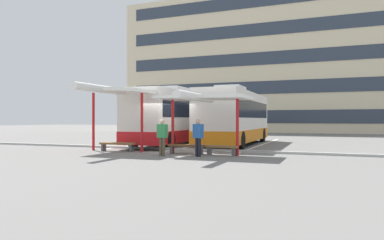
% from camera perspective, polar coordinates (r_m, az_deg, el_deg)
% --- Properties ---
extents(ground_plane, '(160.00, 160.00, 0.00)m').
position_cam_1_polar(ground_plane, '(19.00, -3.78, -4.90)').
color(ground_plane, slate).
extents(terminal_building, '(40.00, 15.66, 21.17)m').
position_cam_1_polar(terminal_building, '(54.08, 12.89, 8.10)').
color(terminal_building, beige).
rests_on(terminal_building, ground).
extents(coach_bus_0, '(2.72, 12.44, 3.75)m').
position_cam_1_polar(coach_bus_0, '(24.64, -1.62, 0.31)').
color(coach_bus_0, silver).
rests_on(coach_bus_0, ground).
extents(coach_bus_1, '(2.80, 10.47, 3.74)m').
position_cam_1_polar(coach_bus_1, '(23.79, 6.95, 0.30)').
color(coach_bus_1, silver).
rests_on(coach_bus_1, ground).
extents(lane_stripe_0, '(0.16, 14.00, 0.01)m').
position_cam_1_polar(lane_stripe_0, '(26.42, -5.17, -3.50)').
color(lane_stripe_0, white).
rests_on(lane_stripe_0, ground).
extents(lane_stripe_1, '(0.16, 14.00, 0.01)m').
position_cam_1_polar(lane_stripe_1, '(24.96, 2.58, -3.71)').
color(lane_stripe_1, white).
rests_on(lane_stripe_1, ground).
extents(lane_stripe_2, '(0.16, 14.00, 0.01)m').
position_cam_1_polar(lane_stripe_2, '(24.00, 11.11, -3.86)').
color(lane_stripe_2, white).
rests_on(lane_stripe_2, ground).
extents(waiting_shelter_0, '(3.95, 4.82, 3.36)m').
position_cam_1_polar(waiting_shelter_0, '(18.81, -12.33, 4.42)').
color(waiting_shelter_0, red).
rests_on(waiting_shelter_0, ground).
extents(bench_0, '(1.93, 0.66, 0.45)m').
position_cam_1_polar(bench_0, '(19.07, -11.78, -3.86)').
color(bench_0, brown).
rests_on(bench_0, ground).
extents(waiting_shelter_1, '(4.24, 4.39, 2.83)m').
position_cam_1_polar(waiting_shelter_1, '(16.67, 1.62, 3.40)').
color(waiting_shelter_1, red).
rests_on(waiting_shelter_1, ground).
extents(bench_1, '(1.80, 0.61, 0.45)m').
position_cam_1_polar(bench_1, '(17.28, -0.87, -4.27)').
color(bench_1, brown).
rests_on(bench_1, ground).
extents(bench_2, '(1.54, 0.54, 0.45)m').
position_cam_1_polar(bench_2, '(16.55, 4.73, -4.49)').
color(bench_2, brown).
rests_on(bench_2, ground).
extents(platform_kerb, '(44.00, 0.24, 0.12)m').
position_cam_1_polar(platform_kerb, '(19.42, -3.19, -4.62)').
color(platform_kerb, '#ADADA8').
rests_on(platform_kerb, ground).
extents(waiting_passenger_0, '(0.53, 0.40, 1.67)m').
position_cam_1_polar(waiting_passenger_0, '(15.86, 0.98, -2.39)').
color(waiting_passenger_0, black).
rests_on(waiting_passenger_0, ground).
extents(waiting_passenger_1, '(0.51, 0.32, 1.65)m').
position_cam_1_polar(waiting_passenger_1, '(16.29, -4.76, -2.36)').
color(waiting_passenger_1, brown).
rests_on(waiting_passenger_1, ground).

